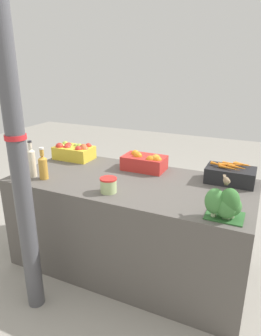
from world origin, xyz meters
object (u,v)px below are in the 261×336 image
Objects in this scene: sparrow_bird at (227,181)px; juice_bottle_golden at (22,163)px; juice_bottle_cloudy at (32,162)px; broccoli_pile at (225,204)px; juice_bottle_amber at (43,166)px; support_pole at (18,155)px; pickle_jar at (108,185)px; apple_crate at (74,151)px; orange_crate at (145,162)px; carrot_crate at (231,174)px.

juice_bottle_golden is at bearing -109.64° from sparrow_bird.
broccoli_pile is at bearing -2.47° from juice_bottle_cloudy.
juice_bottle_amber is at bearing 0.00° from juice_bottle_cloudy.
support_pole reaches higher than juice_bottle_golden.
sparrow_bird is (-0.01, 0.04, 0.13)m from broccoli_pile.
juice_bottle_golden reaches higher than pickle_jar.
apple_crate reaches higher than orange_crate.
support_pole is at bearing -45.85° from juice_bottle_golden.
sparrow_bird is (1.48, -0.03, 0.10)m from juice_bottle_cloudy.
broccoli_pile is at bearing 17.51° from support_pole.
broccoli_pile is 1.60m from juice_bottle_golden.
carrot_crate is 1.44m from juice_bottle_amber.
sparrow_bird is (0.73, -0.56, 0.15)m from orange_crate.
support_pole is 1.05m from apple_crate.
apple_crate reaches higher than pickle_jar.
juice_bottle_amber is (0.21, 0.00, -0.00)m from juice_bottle_golden.
juice_bottle_cloudy is at bearing 126.16° from support_pole.
carrot_crate is 1.64m from juice_bottle_golden.
carrot_crate is at bearing 40.71° from support_pole.
orange_crate is at bearing 141.31° from broccoli_pile.
carrot_crate is at bearing 36.25° from pickle_jar.
orange_crate is 0.70m from carrot_crate.
juice_bottle_cloudy is at bearing 177.53° from broccoli_pile.
juice_bottle_golden is at bearing 180.00° from juice_bottle_amber.
support_pole is 6.21× the size of carrot_crate.
support_pole reaches higher than pickle_jar.
orange_crate is 0.83m from juice_bottle_amber.
orange_crate is (0.43, 0.96, -0.27)m from support_pole.
orange_crate is 1.43× the size of juice_bottle_golden.
sparrow_bird is at bearing -0.93° from juice_bottle_golden.
juice_bottle_cloudy is (0.10, 0.00, 0.02)m from juice_bottle_golden.
juice_bottle_golden is 0.98× the size of juice_bottle_amber.
juice_bottle_golden is 0.80m from pickle_jar.
support_pole reaches higher than juice_bottle_cloudy.
juice_bottle_amber reaches higher than juice_bottle_golden.
carrot_crate is 2.96× the size of pickle_jar.
pickle_jar is (0.59, -0.01, -0.05)m from juice_bottle_amber.
orange_crate is 1.21× the size of juice_bottle_cloudy.
support_pole is 6.21× the size of orange_crate.
apple_crate is 0.55m from juice_bottle_golden.
broccoli_pile is at bearing -38.69° from orange_crate.
support_pole is 1.26m from broccoli_pile.
orange_crate is 1.00× the size of carrot_crate.
support_pole is at bearing -162.49° from broccoli_pile.
juice_bottle_amber reaches higher than apple_crate.
orange_crate is at bearing 65.87° from support_pole.
juice_bottle_golden reaches higher than broccoli_pile.
support_pole is 6.21× the size of apple_crate.
broccoli_pile reaches higher than pickle_jar.
carrot_crate is 1.54m from juice_bottle_cloudy.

